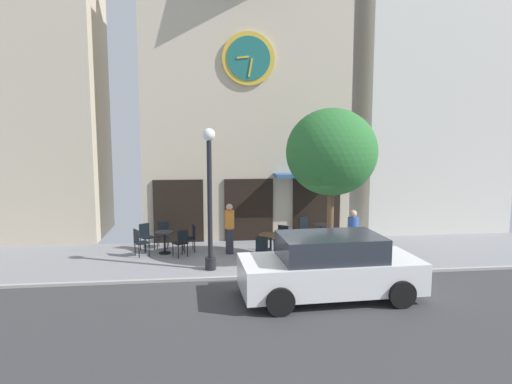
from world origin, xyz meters
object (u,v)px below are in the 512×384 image
at_px(cafe_table_center_right, 165,239).
at_px(cafe_chair_outer, 139,241).
at_px(street_lamp, 210,199).
at_px(cafe_chair_corner, 305,227).
at_px(parked_car_white, 330,267).
at_px(cafe_chair_mid_row, 191,236).
at_px(cafe_table_center_left, 321,232).
at_px(cafe_chair_right_end, 263,248).
at_px(cafe_chair_by_entrance, 163,232).
at_px(pedestrian_orange, 229,228).
at_px(street_tree, 332,152).
at_px(cafe_table_near_door, 271,241).
at_px(cafe_chair_left_end, 282,237).
at_px(cafe_chair_near_lamp, 181,241).
at_px(pedestrian_blue, 353,236).
at_px(cafe_chair_under_awning, 146,235).

distance_m(cafe_table_center_right, cafe_chair_outer, 0.84).
distance_m(street_lamp, cafe_chair_outer, 3.22).
xyz_separation_m(cafe_chair_corner, parked_car_white, (-0.72, -5.77, 0.23)).
bearing_deg(cafe_table_center_right, cafe_chair_mid_row, 8.49).
relative_size(cafe_table_center_left, cafe_chair_right_end, 0.85).
bearing_deg(cafe_chair_by_entrance, pedestrian_orange, -26.50).
height_order(cafe_chair_corner, parked_car_white, parked_car_white).
relative_size(cafe_chair_outer, cafe_chair_mid_row, 1.00).
height_order(street_lamp, cafe_chair_outer, street_lamp).
xyz_separation_m(street_tree, cafe_chair_by_entrance, (-5.16, 2.84, -2.88)).
bearing_deg(cafe_table_near_door, cafe_chair_left_end, 54.44).
bearing_deg(pedestrian_orange, street_tree, -30.57).
distance_m(cafe_chair_near_lamp, pedestrian_blue, 5.40).
bearing_deg(pedestrian_orange, cafe_chair_near_lamp, -170.89).
bearing_deg(parked_car_white, cafe_table_near_door, 103.58).
bearing_deg(street_lamp, cafe_table_near_door, 27.60).
distance_m(cafe_chair_under_awning, cafe_chair_by_entrance, 0.62).
height_order(cafe_chair_corner, cafe_chair_by_entrance, same).
height_order(cafe_table_center_right, cafe_chair_near_lamp, cafe_chair_near_lamp).
bearing_deg(cafe_chair_by_entrance, cafe_chair_outer, -120.12).
xyz_separation_m(cafe_table_center_right, cafe_chair_mid_row, (0.87, 0.13, 0.04)).
bearing_deg(street_lamp, cafe_chair_under_awning, 129.88).
height_order(cafe_chair_right_end, pedestrian_blue, pedestrian_blue).
xyz_separation_m(cafe_table_near_door, parked_car_white, (0.88, -3.65, 0.19)).
distance_m(cafe_table_near_door, cafe_chair_left_end, 0.83).
xyz_separation_m(cafe_chair_outer, cafe_chair_under_awning, (0.11, 0.87, 0.00)).
relative_size(cafe_chair_near_lamp, cafe_chair_by_entrance, 1.00).
height_order(cafe_chair_outer, pedestrian_blue, pedestrian_blue).
bearing_deg(cafe_chair_by_entrance, cafe_table_center_right, -82.42).
xyz_separation_m(cafe_table_center_right, pedestrian_blue, (5.78, -1.95, 0.38)).
xyz_separation_m(street_tree, pedestrian_orange, (-2.91, 1.72, -2.55)).
bearing_deg(cafe_chair_corner, cafe_chair_near_lamp, -159.54).
distance_m(street_lamp, cafe_chair_under_awning, 3.69).
height_order(cafe_chair_near_lamp, cafe_chair_left_end, same).
xyz_separation_m(street_lamp, street_tree, (3.58, 0.00, 1.32)).
bearing_deg(cafe_chair_by_entrance, street_lamp, -60.87).
bearing_deg(pedestrian_orange, cafe_table_center_right, 172.55).
bearing_deg(parked_car_white, street_tree, 73.98).
distance_m(cafe_table_near_door, cafe_table_center_left, 2.48).
bearing_deg(cafe_chair_outer, cafe_chair_mid_row, 14.75).
distance_m(cafe_chair_left_end, pedestrian_blue, 2.52).
bearing_deg(cafe_chair_under_awning, street_lamp, -50.12).
relative_size(street_tree, cafe_table_near_door, 6.09).
xyz_separation_m(cafe_chair_corner, cafe_chair_right_end, (-1.96, -2.85, 0.00)).
relative_size(cafe_table_center_left, cafe_chair_near_lamp, 0.85).
distance_m(cafe_chair_outer, cafe_chair_corner, 5.96).
relative_size(cafe_chair_outer, cafe_chair_by_entrance, 1.00).
distance_m(pedestrian_blue, pedestrian_orange, 4.00).
xyz_separation_m(street_lamp, cafe_table_near_door, (1.94, 1.01, -1.52)).
xyz_separation_m(cafe_table_center_right, cafe_chair_left_end, (3.89, -0.31, 0.04)).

